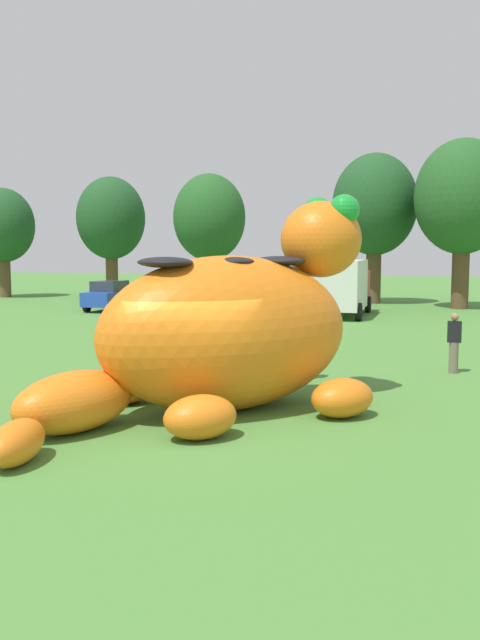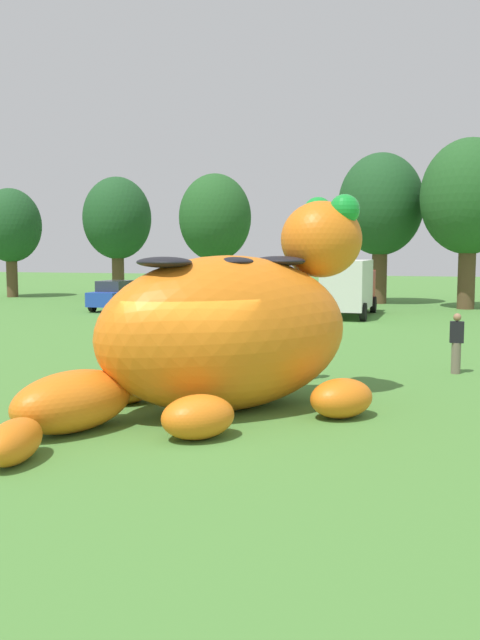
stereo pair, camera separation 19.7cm
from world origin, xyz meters
name	(u,v)px [view 1 (the left image)]	position (x,y,z in m)	size (l,w,h in m)	color
ground_plane	(198,422)	(0.00, 0.00, 0.00)	(160.00, 160.00, 0.00)	#4C8438
giant_inflatable_creature	(228,331)	(0.30, 1.21, 1.74)	(6.85, 8.72, 4.75)	orange
car_blue	(111,296)	(-12.86, 22.90, 0.86)	(2.08, 4.17, 1.72)	#2347B7
car_yellow	(167,296)	(-9.50, 23.11, 0.86)	(2.00, 4.13, 1.72)	yellow
car_black	(222,297)	(-6.40, 23.60, 0.86)	(2.09, 4.18, 1.72)	black
box_truck	(344,286)	(0.47, 22.99, 1.60)	(2.52, 6.46, 2.95)	#B2231E
tree_far_left	(3,226)	(-25.18, 31.01, 5.20)	(4.48, 4.48, 7.96)	brown
tree_left	(111,219)	(-17.17, 32.16, 5.67)	(4.88, 4.88, 8.67)	brown
tree_mid_left	(209,218)	(-9.22, 30.33, 5.53)	(4.77, 4.77, 8.46)	brown
tree_centre_left	(375,206)	(1.38, 32.11, 6.31)	(5.44, 5.44, 9.65)	brown
tree_centre	(463,198)	(6.62, 29.26, 6.49)	(5.59, 5.59, 9.93)	brown
spectator_near_inflatable	(306,348)	(1.37, 5.08, 0.85)	(0.38, 0.26, 1.71)	#2D334C
spectator_mid_field	(454,343)	(5.27, 7.09, 0.85)	(0.38, 0.26, 1.71)	#726656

